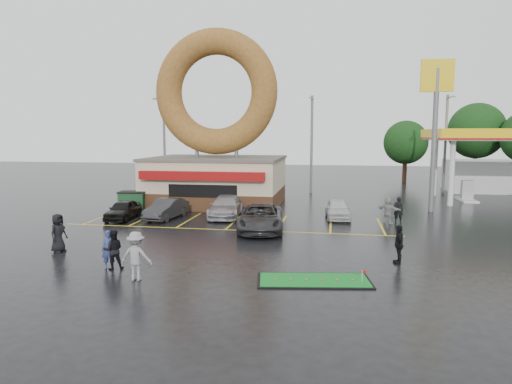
% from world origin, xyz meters
% --- Properties ---
extents(ground, '(120.00, 120.00, 0.00)m').
position_xyz_m(ground, '(0.00, 0.00, 0.00)').
color(ground, black).
rests_on(ground, ground).
extents(donut_shop, '(10.20, 8.70, 13.50)m').
position_xyz_m(donut_shop, '(-3.00, 12.97, 4.46)').
color(donut_shop, '#472B19').
rests_on(donut_shop, ground).
extents(gas_station, '(12.30, 13.65, 5.90)m').
position_xyz_m(gas_station, '(20.00, 20.94, 3.70)').
color(gas_station, silver).
rests_on(gas_station, ground).
extents(shell_sign, '(2.20, 0.36, 10.60)m').
position_xyz_m(shell_sign, '(13.00, 12.00, 7.38)').
color(shell_sign, slate).
rests_on(shell_sign, ground).
extents(streetlight_left, '(0.40, 2.21, 9.00)m').
position_xyz_m(streetlight_left, '(-10.00, 19.92, 4.78)').
color(streetlight_left, slate).
rests_on(streetlight_left, ground).
extents(streetlight_mid, '(0.40, 2.21, 9.00)m').
position_xyz_m(streetlight_mid, '(4.00, 20.92, 4.78)').
color(streetlight_mid, slate).
rests_on(streetlight_mid, ground).
extents(streetlight_right, '(0.40, 2.21, 9.00)m').
position_xyz_m(streetlight_right, '(16.00, 21.92, 4.78)').
color(streetlight_right, slate).
rests_on(streetlight_right, ground).
extents(tree_far_c, '(6.30, 6.30, 9.00)m').
position_xyz_m(tree_far_c, '(22.00, 34.00, 5.84)').
color(tree_far_c, '#332114').
rests_on(tree_far_c, ground).
extents(tree_far_d, '(4.90, 4.90, 7.00)m').
position_xyz_m(tree_far_d, '(14.00, 32.00, 4.53)').
color(tree_far_d, '#332114').
rests_on(tree_far_d, ground).
extents(car_black, '(1.74, 3.78, 1.25)m').
position_xyz_m(car_black, '(-7.28, 5.40, 0.63)').
color(car_black, black).
rests_on(car_black, ground).
extents(car_dgrey, '(1.92, 4.13, 1.31)m').
position_xyz_m(car_dgrey, '(-4.57, 6.04, 0.66)').
color(car_dgrey, '#29292C').
rests_on(car_dgrey, ground).
extents(car_silver, '(2.39, 4.98, 1.40)m').
position_xyz_m(car_silver, '(-0.94, 7.49, 0.70)').
color(car_silver, '#A2A3A7').
rests_on(car_silver, ground).
extents(car_grey, '(3.12, 5.64, 1.49)m').
position_xyz_m(car_grey, '(2.07, 3.50, 0.75)').
color(car_grey, '#2D2D2F').
rests_on(car_grey, ground).
extents(car_white, '(1.78, 3.81, 1.26)m').
position_xyz_m(car_white, '(6.41, 8.00, 0.63)').
color(car_white, silver).
rests_on(car_white, ground).
extents(person_blue, '(0.67, 0.54, 1.60)m').
position_xyz_m(person_blue, '(-2.86, -4.91, 0.80)').
color(person_blue, navy).
rests_on(person_blue, ground).
extents(person_blackjkt, '(0.99, 0.91, 1.64)m').
position_xyz_m(person_blackjkt, '(-2.66, -4.93, 0.82)').
color(person_blackjkt, black).
rests_on(person_blackjkt, ground).
extents(person_hoodie, '(1.22, 0.73, 1.87)m').
position_xyz_m(person_hoodie, '(-1.15, -6.06, 0.93)').
color(person_hoodie, gray).
rests_on(person_hoodie, ground).
extents(person_bystander, '(0.74, 0.98, 1.82)m').
position_xyz_m(person_bystander, '(-6.53, -2.78, 0.91)').
color(person_bystander, black).
rests_on(person_bystander, ground).
extents(person_cameraman, '(0.48, 1.00, 1.66)m').
position_xyz_m(person_cameraman, '(8.94, -2.03, 0.83)').
color(person_cameraman, black).
rests_on(person_cameraman, ground).
extents(person_walker_near, '(1.55, 1.28, 1.67)m').
position_xyz_m(person_walker_near, '(9.49, 6.98, 0.83)').
color(person_walker_near, gray).
rests_on(person_walker_near, ground).
extents(person_walker_far, '(0.67, 0.52, 1.63)m').
position_xyz_m(person_walker_far, '(10.13, 7.27, 0.82)').
color(person_walker_far, black).
rests_on(person_walker_far, ground).
extents(dumpster, '(1.95, 1.43, 1.30)m').
position_xyz_m(dumpster, '(-8.22, 8.86, 0.65)').
color(dumpster, '#194123').
rests_on(dumpster, ground).
extents(putting_green, '(4.47, 2.44, 0.53)m').
position_xyz_m(putting_green, '(5.49, -5.08, 0.03)').
color(putting_green, black).
rests_on(putting_green, ground).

